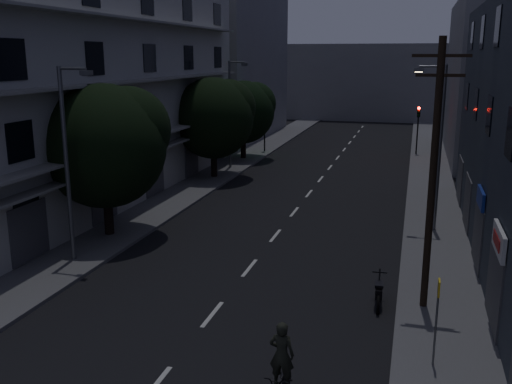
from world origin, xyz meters
The scene contains 20 objects.
ground centered at (0.00, 25.00, 0.00)m, with size 160.00×160.00×0.00m, color black.
sidewalk_left centered at (-7.50, 25.00, 0.07)m, with size 3.00×90.00×0.15m, color #565659.
sidewalk_right centered at (7.50, 25.00, 0.07)m, with size 3.00×90.00×0.15m, color #565659.
lane_markings centered at (0.00, 31.25, 0.01)m, with size 0.15×60.50×0.01m.
building_left centered at (-11.98, 18.00, 6.99)m, with size 7.00×36.00×14.00m.
building_far_left centered at (-12.00, 48.00, 8.00)m, with size 6.00×20.00×16.00m, color slate.
building_far_right centered at (12.00, 42.00, 6.50)m, with size 6.00×20.00×13.00m, color slate.
building_far_end centered at (0.00, 70.00, 5.00)m, with size 24.00×8.00×10.00m, color slate.
tree_near centered at (-7.65, 13.28, 4.65)m, with size 5.83×5.83×7.19m.
tree_mid centered at (-7.32, 27.33, 4.49)m, with size 5.65×5.65×6.95m.
tree_far centered at (-7.52, 35.16, 4.17)m, with size 5.19×5.19×6.41m.
traffic_signal_far_right centered at (6.46, 40.99, 3.10)m, with size 0.28×0.37×4.10m.
traffic_signal_far_left centered at (-6.72, 38.85, 3.10)m, with size 0.28×0.37×4.10m.
street_lamp_left_near centered at (-7.26, 9.65, 4.60)m, with size 1.51×0.25×8.00m.
street_lamp_right centered at (7.32, 18.17, 4.60)m, with size 1.51×0.25×8.00m.
street_lamp_left_far centered at (-7.24, 30.93, 4.60)m, with size 1.51×0.25×8.00m.
utility_pole centered at (6.89, 8.84, 4.87)m, with size 1.80×0.24×9.00m.
bus_stop_sign centered at (7.13, 4.87, 1.89)m, with size 0.06×0.35×2.52m.
motorcycle centered at (5.37, 8.71, 0.46)m, with size 0.53×1.84×1.18m.
cyclist centered at (3.40, 2.22, 0.75)m, with size 0.72×1.78×2.22m.
Camera 1 is at (6.23, -10.27, 8.57)m, focal length 40.00 mm.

